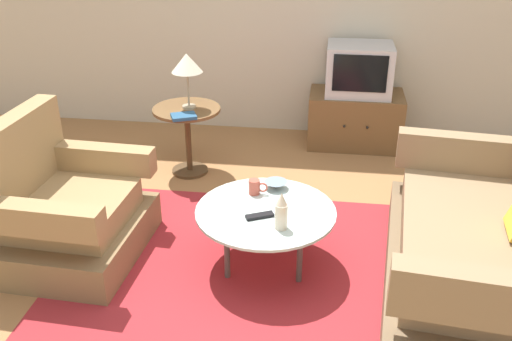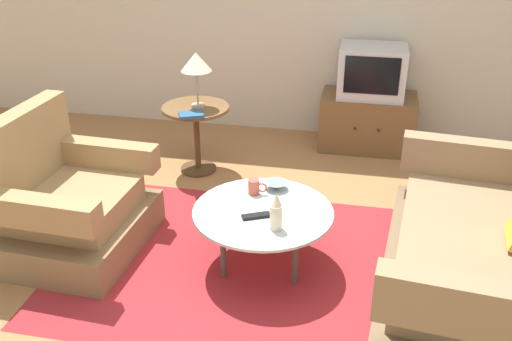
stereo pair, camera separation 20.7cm
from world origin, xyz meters
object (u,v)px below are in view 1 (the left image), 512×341
(vase, at_px, (281,212))
(tv_remote_dark, at_px, (260,216))
(table_lamp, at_px, (187,64))
(bowl, at_px, (276,185))
(armchair, at_px, (65,212))
(book, at_px, (184,116))
(mug, at_px, (255,187))
(couch, at_px, (481,250))
(coffee_table, at_px, (265,214))
(tv_stand, at_px, (355,119))
(television, at_px, (359,69))
(side_table, at_px, (187,126))

(vase, relative_size, tv_remote_dark, 1.32)
(table_lamp, distance_m, bowl, 1.36)
(table_lamp, height_order, bowl, table_lamp)
(armchair, bearing_deg, bowl, 106.35)
(book, bearing_deg, vase, -78.15)
(mug, bearing_deg, couch, -11.82)
(table_lamp, bearing_deg, tv_remote_dark, -60.65)
(couch, distance_m, coffee_table, 1.29)
(couch, xyz_separation_m, tv_stand, (-0.68, 2.13, -0.04))
(coffee_table, xyz_separation_m, tv_remote_dark, (-0.02, -0.09, 0.04))
(couch, distance_m, tv_stand, 2.23)
(armchair, bearing_deg, table_lamp, 160.65)
(television, bearing_deg, side_table, -150.35)
(mug, bearing_deg, bowl, 36.08)
(television, xyz_separation_m, table_lamp, (-1.38, -0.79, 0.22))
(side_table, relative_size, tv_stand, 0.68)
(television, height_order, bowl, television)
(couch, height_order, table_lamp, table_lamp)
(coffee_table, height_order, television, television)
(armchair, xyz_separation_m, coffee_table, (1.31, 0.03, 0.07))
(coffee_table, bearing_deg, bowl, 83.40)
(book, bearing_deg, couch, -52.65)
(armchair, bearing_deg, tv_stand, 140.15)
(armchair, relative_size, mug, 7.99)
(mug, bearing_deg, book, 129.23)
(tv_stand, height_order, table_lamp, table_lamp)
(armchair, height_order, television, television)
(couch, relative_size, vase, 7.85)
(tv_stand, xyz_separation_m, television, (-0.00, 0.01, 0.48))
(table_lamp, distance_m, mug, 1.35)
(side_table, bearing_deg, book, -81.31)
(coffee_table, relative_size, book, 3.77)
(table_lamp, xyz_separation_m, vase, (0.90, -1.45, -0.43))
(couch, bearing_deg, book, 67.65)
(tv_stand, bearing_deg, mug, -110.64)
(side_table, distance_m, bowl, 1.27)
(book, bearing_deg, mug, -74.84)
(armchair, distance_m, table_lamp, 1.53)
(vase, relative_size, mug, 1.86)
(vase, bearing_deg, tv_stand, 77.72)
(tv_stand, height_order, vase, vase)
(tv_remote_dark, bearing_deg, book, 97.74)
(coffee_table, distance_m, mug, 0.23)
(side_table, bearing_deg, television, 29.65)
(side_table, relative_size, book, 2.51)
(side_table, distance_m, table_lamp, 0.52)
(television, bearing_deg, coffee_table, -106.34)
(armchair, height_order, tv_remote_dark, armchair)
(tv_remote_dark, distance_m, book, 1.36)
(tv_stand, distance_m, vase, 2.30)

